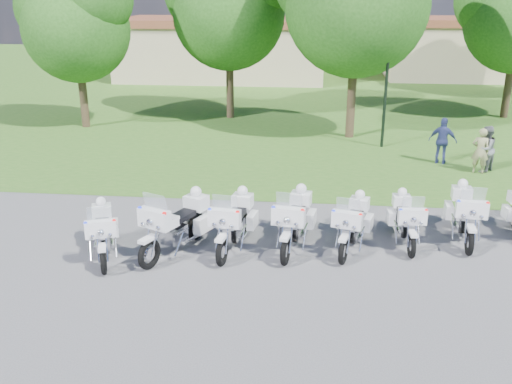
# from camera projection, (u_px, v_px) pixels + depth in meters

# --- Properties ---
(ground) EXTENTS (100.00, 100.00, 0.00)m
(ground) POSITION_uv_depth(u_px,v_px,m) (288.00, 245.00, 14.16)
(ground) COLOR #4F4F54
(ground) RESTS_ON ground
(grass_lawn) EXTENTS (100.00, 48.00, 0.01)m
(grass_lawn) POSITION_uv_depth(u_px,v_px,m) (308.00, 81.00, 39.44)
(grass_lawn) COLOR #336620
(grass_lawn) RESTS_ON ground
(motorcycle_0) EXTENTS (1.22, 2.16, 1.51)m
(motorcycle_0) POSITION_uv_depth(u_px,v_px,m) (102.00, 231.00, 13.41)
(motorcycle_0) COLOR black
(motorcycle_0) RESTS_ON ground
(motorcycle_1) EXTENTS (1.48, 2.41, 1.73)m
(motorcycle_1) POSITION_uv_depth(u_px,v_px,m) (177.00, 223.00, 13.63)
(motorcycle_1) COLOR black
(motorcycle_1) RESTS_ON ground
(motorcycle_2) EXTENTS (1.01, 2.43, 1.64)m
(motorcycle_2) POSITION_uv_depth(u_px,v_px,m) (234.00, 221.00, 13.85)
(motorcycle_2) COLOR black
(motorcycle_2) RESTS_ON ground
(motorcycle_3) EXTENTS (1.06, 2.48, 1.68)m
(motorcycle_3) POSITION_uv_depth(u_px,v_px,m) (295.00, 220.00, 13.89)
(motorcycle_3) COLOR black
(motorcycle_3) RESTS_ON ground
(motorcycle_4) EXTENTS (1.13, 2.25, 1.54)m
(motorcycle_4) POSITION_uv_depth(u_px,v_px,m) (353.00, 223.00, 13.84)
(motorcycle_4) COLOR black
(motorcycle_4) RESTS_ON ground
(motorcycle_5) EXTENTS (0.75, 2.18, 1.46)m
(motorcycle_5) POSITION_uv_depth(u_px,v_px,m) (406.00, 219.00, 14.18)
(motorcycle_5) COLOR black
(motorcycle_5) RESTS_ON ground
(motorcycle_6) EXTENTS (0.91, 2.43, 1.63)m
(motorcycle_6) POSITION_uv_depth(u_px,v_px,m) (465.00, 213.00, 14.38)
(motorcycle_6) COLOR black
(motorcycle_6) RESTS_ON ground
(lamp_post) EXTENTS (0.44, 0.44, 4.51)m
(lamp_post) POSITION_uv_depth(u_px,v_px,m) (388.00, 62.00, 21.84)
(lamp_post) COLOR black
(lamp_post) RESTS_ON ground
(tree_0) EXTENTS (5.45, 4.65, 7.26)m
(tree_0) POSITION_uv_depth(u_px,v_px,m) (75.00, 18.00, 24.77)
(tree_0) COLOR #38281C
(tree_0) RESTS_ON ground
(tree_1) EXTENTS (6.14, 5.24, 8.18)m
(tree_1) POSITION_uv_depth(u_px,v_px,m) (228.00, 2.00, 26.45)
(tree_1) COLOR #38281C
(tree_1) RESTS_ON ground
(building_west) EXTENTS (14.56, 8.32, 4.10)m
(building_west) POSITION_uv_depth(u_px,v_px,m) (224.00, 48.00, 40.27)
(building_west) COLOR #C7B190
(building_west) RESTS_ON ground
(building_east) EXTENTS (11.44, 7.28, 4.10)m
(building_east) POSITION_uv_depth(u_px,v_px,m) (465.00, 48.00, 40.48)
(building_east) COLOR #C7B190
(building_east) RESTS_ON ground
(bystander_a) EXTENTS (0.65, 0.51, 1.58)m
(bystander_a) POSITION_uv_depth(u_px,v_px,m) (480.00, 151.00, 19.45)
(bystander_a) COLOR #979366
(bystander_a) RESTS_ON ground
(bystander_b) EXTENTS (0.97, 0.99, 1.61)m
(bystander_b) POSITION_uv_depth(u_px,v_px,m) (486.00, 149.00, 19.61)
(bystander_b) COLOR slate
(bystander_b) RESTS_ON ground
(bystander_c) EXTENTS (1.07, 0.72, 1.68)m
(bystander_c) POSITION_uv_depth(u_px,v_px,m) (443.00, 141.00, 20.51)
(bystander_c) COLOR navy
(bystander_c) RESTS_ON ground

